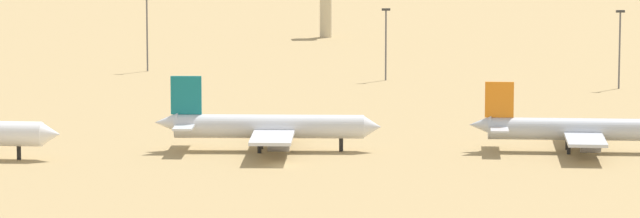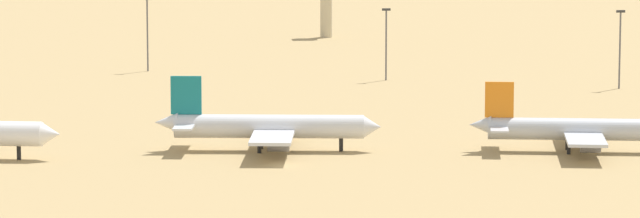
% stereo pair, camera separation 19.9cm
% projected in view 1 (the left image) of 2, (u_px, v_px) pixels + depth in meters
% --- Properties ---
extents(ground, '(4000.00, 4000.00, 0.00)m').
position_uv_depth(ground, '(283.00, 165.00, 272.37)').
color(ground, tan).
extents(parked_jet_teal_3, '(36.50, 30.92, 12.05)m').
position_uv_depth(parked_jet_teal_3, '(267.00, 127.00, 285.62)').
color(parked_jet_teal_3, silver).
rests_on(parked_jet_teal_3, ground).
extents(parked_jet_orange_4, '(33.86, 28.84, 11.21)m').
position_uv_depth(parked_jet_orange_4, '(575.00, 129.00, 284.48)').
color(parked_jet_orange_4, silver).
rests_on(parked_jet_orange_4, ground).
extents(light_pole_west, '(1.80, 0.50, 16.18)m').
position_uv_depth(light_pole_west, '(620.00, 44.00, 365.44)').
color(light_pole_west, '#59595E').
rests_on(light_pole_west, ground).
extents(light_pole_mid, '(1.80, 0.50, 16.46)m').
position_uv_depth(light_pole_mid, '(147.00, 29.00, 396.71)').
color(light_pole_mid, '#59595E').
rests_on(light_pole_mid, ground).
extents(light_pole_east, '(1.80, 0.50, 15.41)m').
position_uv_depth(light_pole_east, '(386.00, 39.00, 379.82)').
color(light_pole_east, '#59595E').
rests_on(light_pole_east, ground).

